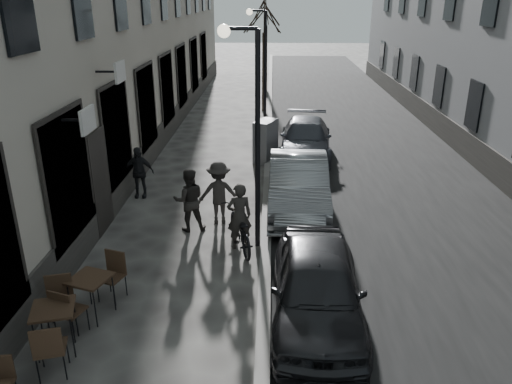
# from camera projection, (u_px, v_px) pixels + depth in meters

# --- Properties ---
(road) EXTENTS (7.30, 60.00, 0.00)m
(road) POSITION_uv_depth(u_px,v_px,m) (354.00, 137.00, 21.25)
(road) COLOR black
(road) RESTS_ON ground
(kerb) EXTENTS (0.25, 60.00, 0.12)m
(kerb) POSITION_uv_depth(u_px,v_px,m) (269.00, 135.00, 21.34)
(kerb) COLOR slate
(kerb) RESTS_ON ground
(streetlamp_near) EXTENTS (0.90, 0.28, 5.09)m
(streetlamp_near) POSITION_uv_depth(u_px,v_px,m) (250.00, 117.00, 10.91)
(streetlamp_near) COLOR black
(streetlamp_near) RESTS_ON ground
(streetlamp_far) EXTENTS (0.90, 0.28, 5.09)m
(streetlamp_far) POSITION_uv_depth(u_px,v_px,m) (261.00, 55.00, 22.06)
(streetlamp_far) COLOR black
(streetlamp_far) RESTS_ON ground
(tree_near) EXTENTS (2.40, 2.40, 5.70)m
(tree_near) POSITION_uv_depth(u_px,v_px,m) (264.00, 16.00, 24.29)
(tree_near) COLOR black
(tree_near) RESTS_ON ground
(tree_far) EXTENTS (2.40, 2.40, 5.70)m
(tree_far) POSITION_uv_depth(u_px,v_px,m) (266.00, 12.00, 29.86)
(tree_far) COLOR black
(tree_far) RESTS_ON ground
(bistro_set_b) EXTENTS (0.90, 1.73, 0.99)m
(bistro_set_b) POSITION_uv_depth(u_px,v_px,m) (55.00, 324.00, 8.36)
(bistro_set_b) COLOR #2F1F14
(bistro_set_b) RESTS_ON ground
(bistro_set_c) EXTENTS (0.95, 1.70, 0.97)m
(bistro_set_c) POSITION_uv_depth(u_px,v_px,m) (91.00, 293.00, 9.26)
(bistro_set_c) COLOR #2F1F14
(bistro_set_c) RESTS_ON ground
(utility_cabinet) EXTENTS (0.92, 1.14, 1.51)m
(utility_cabinet) POSITION_uv_depth(u_px,v_px,m) (266.00, 141.00, 17.87)
(utility_cabinet) COLOR slate
(utility_cabinet) RESTS_ON ground
(bicycle) EXTENTS (1.19, 2.02, 1.00)m
(bicycle) POSITION_uv_depth(u_px,v_px,m) (239.00, 228.00, 11.79)
(bicycle) COLOR black
(bicycle) RESTS_ON ground
(cyclist_rider) EXTENTS (0.69, 0.55, 1.64)m
(cyclist_rider) POSITION_uv_depth(u_px,v_px,m) (239.00, 216.00, 11.67)
(cyclist_rider) COLOR #2A2724
(cyclist_rider) RESTS_ON ground
(pedestrian_near) EXTENTS (0.91, 0.77, 1.65)m
(pedestrian_near) POSITION_uv_depth(u_px,v_px,m) (189.00, 200.00, 12.58)
(pedestrian_near) COLOR black
(pedestrian_near) RESTS_ON ground
(pedestrian_mid) EXTENTS (1.14, 0.72, 1.69)m
(pedestrian_mid) POSITION_uv_depth(u_px,v_px,m) (219.00, 193.00, 12.99)
(pedestrian_mid) COLOR #2A2725
(pedestrian_mid) RESTS_ON ground
(pedestrian_far) EXTENTS (0.92, 0.41, 1.54)m
(pedestrian_far) POSITION_uv_depth(u_px,v_px,m) (139.00, 172.00, 14.69)
(pedestrian_far) COLOR black
(pedestrian_far) RESTS_ON ground
(car_near) EXTENTS (1.78, 4.13, 1.39)m
(car_near) POSITION_uv_depth(u_px,v_px,m) (317.00, 287.00, 9.08)
(car_near) COLOR black
(car_near) RESTS_ON ground
(car_mid) EXTENTS (1.69, 4.58, 1.50)m
(car_mid) POSITION_uv_depth(u_px,v_px,m) (298.00, 184.00, 13.82)
(car_mid) COLOR gray
(car_mid) RESTS_ON ground
(car_far) EXTENTS (2.19, 4.68, 1.32)m
(car_far) POSITION_uv_depth(u_px,v_px,m) (306.00, 139.00, 18.52)
(car_far) COLOR #35373F
(car_far) RESTS_ON ground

